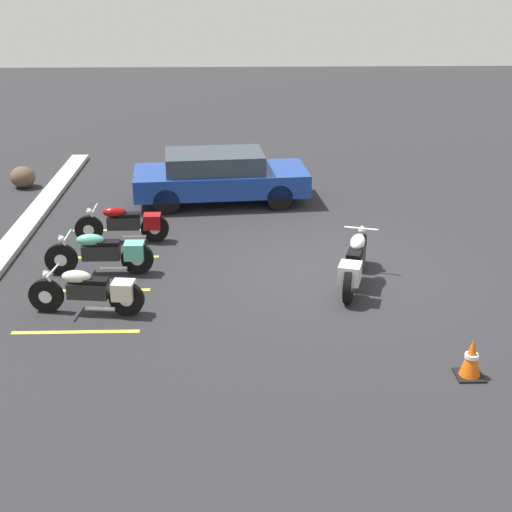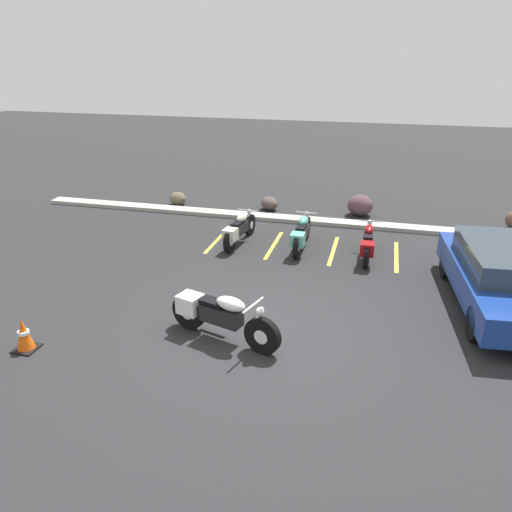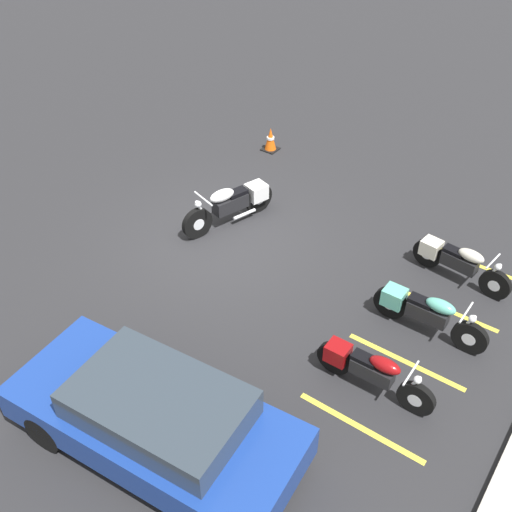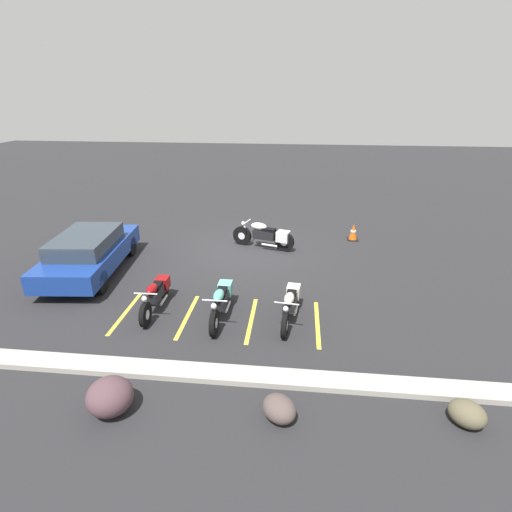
# 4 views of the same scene
# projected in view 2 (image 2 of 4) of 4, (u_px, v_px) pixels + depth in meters

# --- Properties ---
(ground) EXTENTS (60.00, 60.00, 0.00)m
(ground) POSITION_uv_depth(u_px,v_px,m) (258.00, 335.00, 9.27)
(ground) COLOR #262628
(motorcycle_white_featured) EXTENTS (2.25, 0.96, 0.91)m
(motorcycle_white_featured) POSITION_uv_depth(u_px,v_px,m) (218.00, 315.00, 9.01)
(motorcycle_white_featured) COLOR black
(motorcycle_white_featured) RESTS_ON ground
(parked_bike_0) EXTENTS (0.61, 2.02, 0.80)m
(parked_bike_0) POSITION_uv_depth(u_px,v_px,m) (239.00, 230.00, 13.44)
(parked_bike_0) COLOR black
(parked_bike_0) RESTS_ON ground
(parked_bike_1) EXTENTS (0.59, 2.10, 0.83)m
(parked_bike_1) POSITION_uv_depth(u_px,v_px,m) (301.00, 234.00, 13.10)
(parked_bike_1) COLOR black
(parked_bike_1) RESTS_ON ground
(parked_bike_2) EXTENTS (0.57, 2.02, 0.80)m
(parked_bike_2) POSITION_uv_depth(u_px,v_px,m) (368.00, 242.00, 12.55)
(parked_bike_2) COLOR black
(parked_bike_2) RESTS_ON ground
(car_blue) EXTENTS (2.19, 4.45, 1.29)m
(car_blue) POSITION_uv_depth(u_px,v_px,m) (503.00, 276.00, 10.07)
(car_blue) COLOR black
(car_blue) RESTS_ON ground
(concrete_curb) EXTENTS (18.00, 0.50, 0.12)m
(concrete_curb) POSITION_uv_depth(u_px,v_px,m) (312.00, 221.00, 15.28)
(concrete_curb) COLOR #A8A399
(concrete_curb) RESTS_ON ground
(landscape_rock_0) EXTENTS (0.82, 0.83, 0.43)m
(landscape_rock_0) POSITION_uv_depth(u_px,v_px,m) (269.00, 203.00, 16.45)
(landscape_rock_0) COLOR #524441
(landscape_rock_0) RESTS_ON ground
(landscape_rock_1) EXTENTS (0.81, 0.81, 0.43)m
(landscape_rock_1) POSITION_uv_depth(u_px,v_px,m) (178.00, 199.00, 16.97)
(landscape_rock_1) COLOR brown
(landscape_rock_1) RESTS_ON ground
(landscape_rock_3) EXTENTS (0.86, 0.87, 0.66)m
(landscape_rock_3) POSITION_uv_depth(u_px,v_px,m) (360.00, 205.00, 15.86)
(landscape_rock_3) COLOR #51393F
(landscape_rock_3) RESTS_ON ground
(traffic_cone) EXTENTS (0.40, 0.40, 0.62)m
(traffic_cone) POSITION_uv_depth(u_px,v_px,m) (24.00, 335.00, 8.74)
(traffic_cone) COLOR black
(traffic_cone) RESTS_ON ground
(stall_line_0) EXTENTS (0.10, 2.10, 0.00)m
(stall_line_0) POSITION_uv_depth(u_px,v_px,m) (217.00, 240.00, 13.92)
(stall_line_0) COLOR gold
(stall_line_0) RESTS_ON ground
(stall_line_1) EXTENTS (0.10, 2.10, 0.00)m
(stall_line_1) POSITION_uv_depth(u_px,v_px,m) (274.00, 245.00, 13.55)
(stall_line_1) COLOR gold
(stall_line_1) RESTS_ON ground
(stall_line_2) EXTENTS (0.10, 2.10, 0.00)m
(stall_line_2) POSITION_uv_depth(u_px,v_px,m) (333.00, 251.00, 13.17)
(stall_line_2) COLOR gold
(stall_line_2) RESTS_ON ground
(stall_line_3) EXTENTS (0.10, 2.10, 0.00)m
(stall_line_3) POSITION_uv_depth(u_px,v_px,m) (396.00, 256.00, 12.80)
(stall_line_3) COLOR gold
(stall_line_3) RESTS_ON ground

